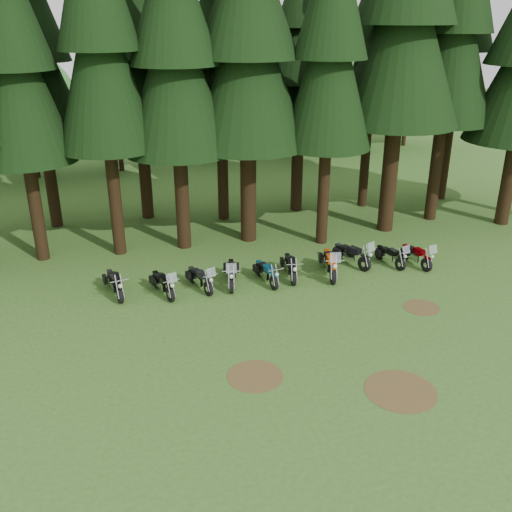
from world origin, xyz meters
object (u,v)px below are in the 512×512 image
(motorcycle_0, at_px, (115,284))
(motorcycle_1, at_px, (163,284))
(motorcycle_5, at_px, (290,268))
(motorcycle_3, at_px, (231,274))
(motorcycle_6, at_px, (330,264))
(motorcycle_7, at_px, (352,255))
(motorcycle_9, at_px, (416,256))
(motorcycle_8, at_px, (390,256))
(motorcycle_4, at_px, (266,273))
(motorcycle_2, at_px, (200,279))

(motorcycle_0, bearing_deg, motorcycle_1, -25.69)
(motorcycle_5, bearing_deg, motorcycle_0, -173.85)
(motorcycle_3, height_order, motorcycle_6, motorcycle_6)
(motorcycle_7, bearing_deg, motorcycle_9, -38.07)
(motorcycle_9, bearing_deg, motorcycle_8, 152.83)
(motorcycle_6, bearing_deg, motorcycle_4, -168.04)
(motorcycle_6, xyz_separation_m, motorcycle_8, (3.08, 0.25, -0.10))
(motorcycle_7, relative_size, motorcycle_8, 1.12)
(motorcycle_3, distance_m, motorcycle_9, 8.50)
(motorcycle_9, bearing_deg, motorcycle_6, 170.07)
(motorcycle_1, bearing_deg, motorcycle_5, -13.66)
(motorcycle_2, distance_m, motorcycle_8, 8.73)
(motorcycle_2, bearing_deg, motorcycle_8, -16.61)
(motorcycle_8, xyz_separation_m, motorcycle_9, (1.09, -0.38, 0.03))
(motorcycle_4, distance_m, motorcycle_5, 1.17)
(motorcycle_2, height_order, motorcycle_4, motorcycle_2)
(motorcycle_1, height_order, motorcycle_8, motorcycle_1)
(motorcycle_2, bearing_deg, motorcycle_7, -12.99)
(motorcycle_7, bearing_deg, motorcycle_8, -36.46)
(motorcycle_6, distance_m, motorcycle_9, 4.17)
(motorcycle_4, bearing_deg, motorcycle_1, 170.74)
(motorcycle_3, distance_m, motorcycle_6, 4.33)
(motorcycle_5, bearing_deg, motorcycle_7, 16.92)
(motorcycle_0, distance_m, motorcycle_9, 13.26)
(motorcycle_0, height_order, motorcycle_8, motorcycle_8)
(motorcycle_0, bearing_deg, motorcycle_8, -12.11)
(motorcycle_1, distance_m, motorcycle_2, 1.53)
(motorcycle_0, xyz_separation_m, motorcycle_6, (9.06, -0.77, 0.06))
(motorcycle_0, xyz_separation_m, motorcycle_5, (7.35, -0.46, -0.01))
(motorcycle_5, height_order, motorcycle_8, motorcycle_8)
(motorcycle_0, relative_size, motorcycle_3, 0.97)
(motorcycle_5, relative_size, motorcycle_8, 1.09)
(motorcycle_2, xyz_separation_m, motorcycle_5, (3.95, 0.01, 0.01))
(motorcycle_3, bearing_deg, motorcycle_0, -171.20)
(motorcycle_4, height_order, motorcycle_7, motorcycle_7)
(motorcycle_0, distance_m, motorcycle_1, 1.94)
(motorcycle_5, relative_size, motorcycle_7, 0.97)
(motorcycle_3, relative_size, motorcycle_9, 1.06)
(motorcycle_0, bearing_deg, motorcycle_2, -17.53)
(motorcycle_1, distance_m, motorcycle_6, 7.19)
(motorcycle_4, height_order, motorcycle_6, motorcycle_6)
(motorcycle_3, bearing_deg, motorcycle_9, 10.72)
(motorcycle_2, bearing_deg, motorcycle_5, -16.06)
(motorcycle_2, relative_size, motorcycle_8, 1.03)
(motorcycle_8, bearing_deg, motorcycle_4, 169.04)
(motorcycle_0, relative_size, motorcycle_1, 1.04)
(motorcycle_1, height_order, motorcycle_2, motorcycle_1)
(motorcycle_6, bearing_deg, motorcycle_5, -176.56)
(motorcycle_7, xyz_separation_m, motorcycle_9, (2.80, -0.83, -0.04))
(motorcycle_5, relative_size, motorcycle_9, 1.02)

